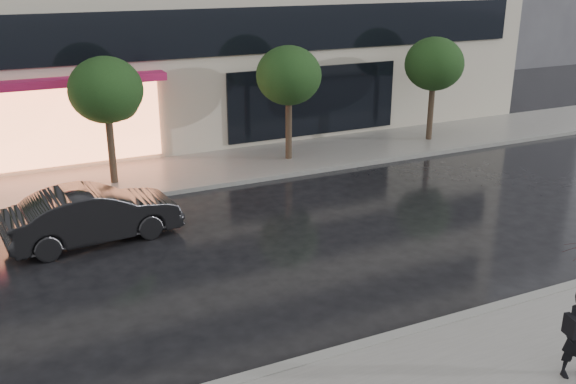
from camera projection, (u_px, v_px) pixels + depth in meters
ground at (370, 314)px, 12.67m from camera, size 120.00×120.00×0.00m
sidewalk_far at (204, 169)px, 21.36m from camera, size 60.00×3.50×0.12m
curb_near at (399, 336)px, 11.80m from camera, size 60.00×0.25×0.14m
curb_far at (222, 184)px, 19.87m from camera, size 60.00×0.25×0.14m
tree_mid_west at (108, 92)px, 19.01m from camera, size 2.20×2.20×3.99m
tree_mid_east at (290, 77)px, 21.44m from camera, size 2.20×2.20×3.99m
tree_far_east at (435, 66)px, 23.88m from camera, size 2.20×2.20×3.99m
parked_car at (93, 214)px, 15.81m from camera, size 4.33×1.89×1.38m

